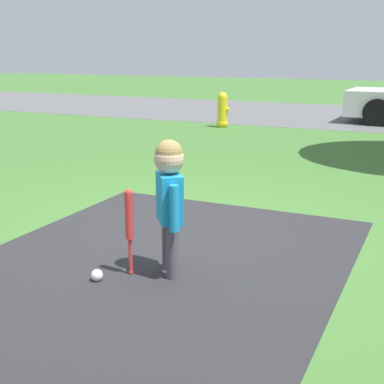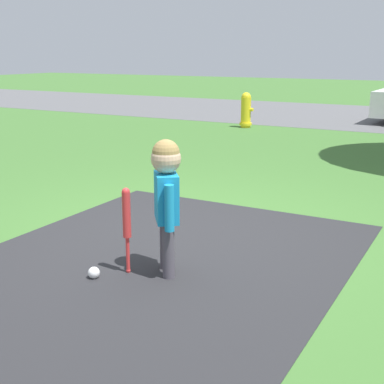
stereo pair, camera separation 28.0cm
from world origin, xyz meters
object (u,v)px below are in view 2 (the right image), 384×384
Objects in this scene: child at (166,188)px; fire_hydrant at (246,110)px; sports_ball at (94,273)px; baseball_bat at (127,218)px.

fire_hydrant is at bearing 161.18° from child.
child reaches higher than sports_ball.
fire_hydrant is (-2.79, 7.99, -0.30)m from child.
sports_ball is at bearing -74.28° from fire_hydrant.
child is at bearing 28.07° from baseball_bat.
baseball_bat is 0.49m from sports_ball.
baseball_bat is 0.87× the size of fire_hydrant.
baseball_bat is (-0.27, -0.14, -0.24)m from child.
sports_ball is (-0.44, -0.36, -0.64)m from child.
baseball_bat reaches higher than sports_ball.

